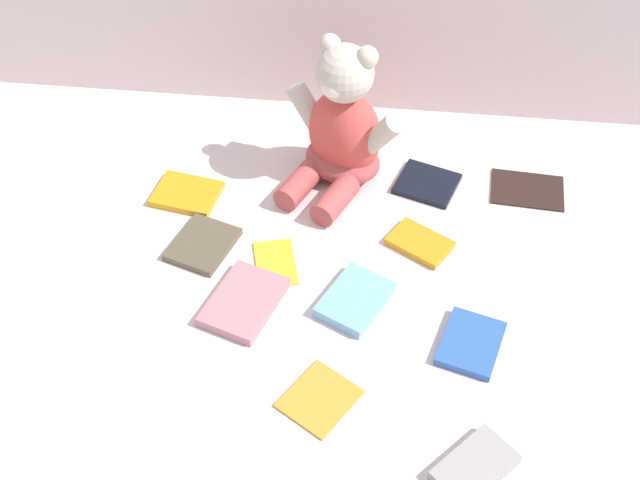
# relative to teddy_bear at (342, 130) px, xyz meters

# --- Properties ---
(ground_plane) EXTENTS (3.20, 3.20, 0.00)m
(ground_plane) POSITION_rel_teddy_bear_xyz_m (-0.02, -0.17, -0.10)
(ground_plane) COLOR silver
(teddy_bear) EXTENTS (0.23, 0.24, 0.28)m
(teddy_bear) POSITION_rel_teddy_bear_xyz_m (0.00, 0.00, 0.00)
(teddy_bear) COLOR #D84C47
(teddy_bear) RESTS_ON ground_plane
(book_case_0) EXTENTS (0.13, 0.12, 0.01)m
(book_case_0) POSITION_rel_teddy_bear_xyz_m (0.16, -0.02, -0.10)
(book_case_0) COLOR black
(book_case_0) RESTS_ON ground_plane
(book_case_1) EXTENTS (0.13, 0.14, 0.02)m
(book_case_1) POSITION_rel_teddy_bear_xyz_m (0.05, -0.31, -0.09)
(book_case_1) COLOR #78B1DE
(book_case_1) RESTS_ON ground_plane
(book_case_2) EXTENTS (0.12, 0.11, 0.01)m
(book_case_2) POSITION_rel_teddy_bear_xyz_m (0.15, -0.16, -0.10)
(book_case_2) COLOR orange
(book_case_2) RESTS_ON ground_plane
(book_case_3) EXTENTS (0.09, 0.12, 0.01)m
(book_case_3) POSITION_rel_teddy_bear_xyz_m (-0.09, -0.24, -0.10)
(book_case_3) COLOR gold
(book_case_3) RESTS_ON ground_plane
(book_case_4) EXTENTS (0.14, 0.16, 0.02)m
(book_case_4) POSITION_rel_teddy_bear_xyz_m (-0.12, -0.33, -0.09)
(book_case_4) COLOR #B77A83
(book_case_4) RESTS_ON ground_plane
(book_case_5) EXTENTS (0.12, 0.14, 0.01)m
(book_case_5) POSITION_rel_teddy_bear_xyz_m (-0.22, -0.21, -0.10)
(book_case_5) COLOR brown
(book_case_5) RESTS_ON ground_plane
(book_case_6) EXTENTS (0.13, 0.13, 0.02)m
(book_case_6) POSITION_rel_teddy_bear_xyz_m (0.24, -0.58, -0.09)
(book_case_6) COLOR #9C9697
(book_case_6) RESTS_ON ground_plane
(book_case_7) EXTENTS (0.11, 0.13, 0.01)m
(book_case_7) POSITION_rel_teddy_bear_xyz_m (0.23, -0.37, -0.10)
(book_case_7) COLOR #305BAB
(book_case_7) RESTS_ON ground_plane
(book_case_8) EXTENTS (0.13, 0.13, 0.01)m
(book_case_8) POSITION_rel_teddy_bear_xyz_m (0.01, -0.49, -0.10)
(book_case_8) COLOR gold
(book_case_8) RESTS_ON ground_plane
(book_case_9) EXTENTS (0.14, 0.10, 0.01)m
(book_case_9) POSITION_rel_teddy_bear_xyz_m (0.34, -0.01, -0.10)
(book_case_9) COLOR black
(book_case_9) RESTS_ON ground_plane
(book_case_10) EXTENTS (0.13, 0.11, 0.01)m
(book_case_10) POSITION_rel_teddy_bear_xyz_m (-0.27, -0.09, -0.10)
(book_case_10) COLOR orange
(book_case_10) RESTS_ON ground_plane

